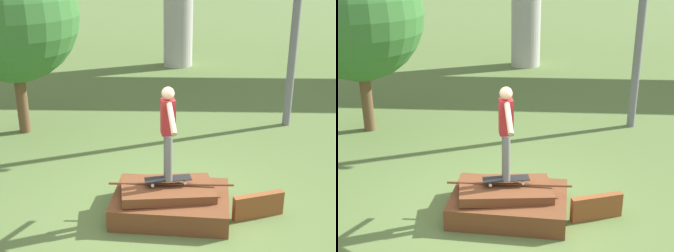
% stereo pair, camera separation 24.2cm
% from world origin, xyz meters
% --- Properties ---
extents(ground_plane, '(80.00, 80.00, 0.00)m').
position_xyz_m(ground_plane, '(0.00, 0.00, 0.00)').
color(ground_plane, '#567038').
extents(scrap_pile, '(2.13, 1.51, 0.59)m').
position_xyz_m(scrap_pile, '(-0.01, -0.00, 0.24)').
color(scrap_pile, brown).
rests_on(scrap_pile, ground_plane).
extents(scrap_plank_loose, '(0.90, 0.41, 0.43)m').
position_xyz_m(scrap_plank_loose, '(1.49, -0.05, 0.22)').
color(scrap_plank_loose, brown).
rests_on(scrap_plank_loose, ground_plane).
extents(skateboard, '(0.82, 0.37, 0.09)m').
position_xyz_m(skateboard, '(-0.05, 0.01, 0.67)').
color(skateboard, black).
rests_on(skateboard, scrap_pile).
extents(skater, '(0.32, 1.20, 1.61)m').
position_xyz_m(skater, '(-0.05, 0.01, 1.61)').
color(skater, slate).
rests_on(skater, skateboard).
extents(tree_behind_left, '(3.08, 3.08, 4.40)m').
position_xyz_m(tree_behind_left, '(-3.74, 3.72, 2.85)').
color(tree_behind_left, brown).
rests_on(tree_behind_left, ground_plane).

